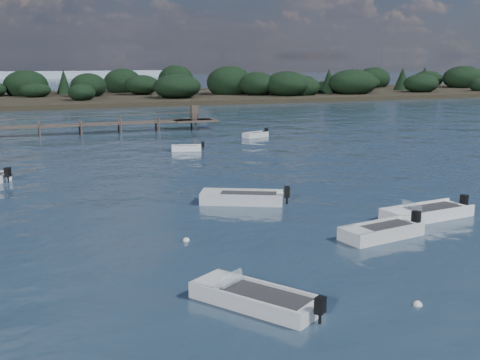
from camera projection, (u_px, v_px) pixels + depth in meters
name	position (u px, v px, depth m)	size (l,w,h in m)	color
ground	(140.00, 120.00, 79.62)	(400.00, 400.00, 0.00)	#182839
dinghy_mid_grey	(242.00, 200.00, 34.71)	(5.07, 3.68, 1.29)	silver
dinghy_extra_a	(381.00, 234.00, 28.03)	(4.52, 2.28, 1.23)	silver
dinghy_mid_white_a	(427.00, 215.00, 31.49)	(5.42, 2.49, 1.25)	white
dinghy_near_olive	(255.00, 301.00, 20.43)	(3.89, 4.69, 1.19)	silver
tender_far_grey_b	(255.00, 136.00, 62.78)	(3.19, 2.08, 1.08)	silver
tender_far_white	(186.00, 149.00, 53.85)	(3.00, 1.64, 1.01)	white
buoy_a	(418.00, 305.00, 20.44)	(0.32, 0.32, 0.32)	silver
buoy_c	(186.00, 241.00, 27.57)	(0.32, 0.32, 0.32)	silver
far_headland	(221.00, 87.00, 124.50)	(190.00, 40.00, 5.80)	black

